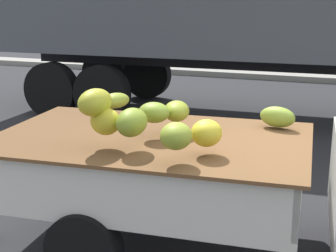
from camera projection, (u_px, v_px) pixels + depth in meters
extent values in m
cube|color=silver|center=(152.00, 188.00, 4.79)|extent=(2.87, 1.93, 0.08)
cube|color=silver|center=(175.00, 138.00, 5.50)|extent=(2.73, 0.28, 0.44)
cube|color=silver|center=(119.00, 194.00, 3.96)|extent=(2.73, 0.28, 0.44)
cube|color=silver|center=(300.00, 175.00, 4.37)|extent=(0.19, 1.71, 0.44)
cube|color=silver|center=(24.00, 150.00, 5.09)|extent=(0.19, 1.71, 0.44)
cube|color=#B21914|center=(175.00, 141.00, 5.54)|extent=(2.62, 0.23, 0.07)
cube|color=brown|center=(151.00, 138.00, 4.67)|extent=(3.00, 2.06, 0.03)
ellipsoid|color=gold|center=(105.00, 121.00, 4.25)|extent=(0.31, 0.27, 0.23)
ellipsoid|color=olive|center=(154.00, 112.00, 4.53)|extent=(0.31, 0.29, 0.18)
ellipsoid|color=olive|center=(176.00, 111.00, 4.69)|extent=(0.33, 0.39, 0.19)
ellipsoid|color=#95A932|center=(115.00, 101.00, 5.42)|extent=(0.34, 0.41, 0.16)
ellipsoid|color=olive|center=(132.00, 122.00, 4.15)|extent=(0.27, 0.38, 0.23)
ellipsoid|color=gold|center=(95.00, 102.00, 4.22)|extent=(0.27, 0.38, 0.23)
ellipsoid|color=olive|center=(176.00, 136.00, 3.84)|extent=(0.30, 0.35, 0.21)
ellipsoid|color=olive|center=(277.00, 117.00, 4.90)|extent=(0.39, 0.27, 0.20)
ellipsoid|color=gold|center=(206.00, 133.00, 4.07)|extent=(0.27, 0.29, 0.22)
cylinder|color=black|center=(147.00, 180.00, 5.71)|extent=(0.65, 0.25, 0.64)
cylinder|color=black|center=(84.00, 249.00, 4.18)|extent=(0.65, 0.25, 0.64)
cube|color=black|center=(305.00, 64.00, 9.42)|extent=(11.05, 0.81, 0.30)
cylinder|color=black|center=(147.00, 75.00, 11.78)|extent=(1.09, 0.34, 1.08)
cylinder|color=black|center=(102.00, 93.00, 9.58)|extent=(1.09, 0.34, 1.08)
cylinder|color=black|center=(105.00, 73.00, 12.11)|extent=(1.09, 0.34, 1.08)
cylinder|color=black|center=(52.00, 90.00, 9.91)|extent=(1.09, 0.34, 1.08)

